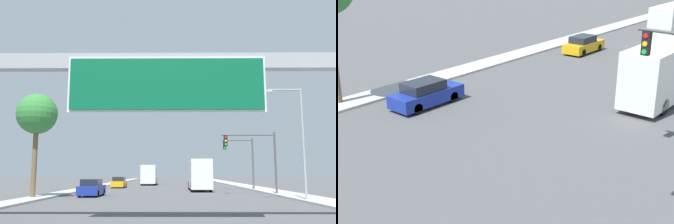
{
  "view_description": "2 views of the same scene",
  "coord_description": "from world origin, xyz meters",
  "views": [
    {
      "loc": [
        0.19,
        1.64,
        2.17
      ],
      "look_at": [
        0.0,
        24.88,
        5.9
      ],
      "focal_mm": 40.0,
      "sensor_mm": 36.0,
      "label": 1
    },
    {
      "loc": [
        13.63,
        18.83,
        9.41
      ],
      "look_at": [
        1.63,
        33.17,
        2.45
      ],
      "focal_mm": 50.0,
      "sensor_mm": 36.0,
      "label": 2
    }
  ],
  "objects": [
    {
      "name": "median_strip_left",
      "position": [
        -10.75,
        60.0,
        0.07
      ],
      "size": [
        2.0,
        120.0,
        0.15
      ],
      "color": "#B0B0B0",
      "rests_on": "ground"
    },
    {
      "name": "traffic_light_near_intersection",
      "position": [
        8.53,
        38.0,
        4.14
      ],
      "size": [
        5.27,
        0.32,
        6.03
      ],
      "color": "#4C4C4F",
      "rests_on": "ground"
    },
    {
      "name": "street_lamp_right",
      "position": [
        9.98,
        30.41,
        5.17
      ],
      "size": [
        2.93,
        0.28,
        8.7
      ],
      "color": "#9EA0A5",
      "rests_on": "ground"
    },
    {
      "name": "truck_box_secondary",
      "position": [
        -3.5,
        65.43,
        1.67
      ],
      "size": [
        2.4,
        8.13,
        3.28
      ],
      "color": "red",
      "rests_on": "ground"
    },
    {
      "name": "sign_gantry",
      "position": [
        0.0,
        17.91,
        5.94
      ],
      "size": [
        20.44,
        0.73,
        7.44
      ],
      "color": "#9EA0A5",
      "rests_on": "ground"
    },
    {
      "name": "car_near_center",
      "position": [
        -7.0,
        36.07,
        0.72
      ],
      "size": [
        1.77,
        4.56,
        1.53
      ],
      "color": "navy",
      "rests_on": "ground"
    },
    {
      "name": "truck_box_primary",
      "position": [
        3.5,
        46.04,
        1.81
      ],
      "size": [
        2.32,
        8.99,
        3.58
      ],
      "color": "yellow",
      "rests_on": "ground"
    },
    {
      "name": "car_near_right",
      "position": [
        -7.0,
        54.05,
        0.7
      ],
      "size": [
        1.72,
        4.35,
        1.5
      ],
      "color": "gold",
      "rests_on": "ground"
    },
    {
      "name": "palm_tree_background",
      "position": [
        -11.15,
        32.78,
        6.93
      ],
      "size": [
        3.42,
        3.42,
        8.74
      ],
      "color": "brown",
      "rests_on": "ground"
    },
    {
      "name": "sidewalk_right",
      "position": [
        11.25,
        60.0,
        0.07
      ],
      "size": [
        3.0,
        120.0,
        0.15
      ],
      "color": "#B0B0B0",
      "rests_on": "ground"
    },
    {
      "name": "traffic_light_mid_block",
      "position": [
        9.08,
        48.0,
        4.21
      ],
      "size": [
        3.82,
        0.32,
        6.32
      ],
      "color": "#4C4C4F",
      "rests_on": "ground"
    }
  ]
}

